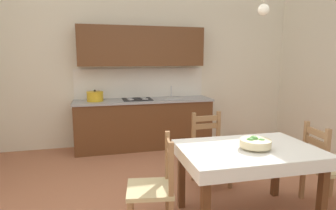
# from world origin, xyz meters

# --- Properties ---
(wall_back) EXTENTS (6.40, 0.12, 4.24)m
(wall_back) POSITION_xyz_m (0.00, 2.80, 2.12)
(wall_back) COLOR silver
(wall_back) RESTS_ON ground_plane
(kitchen_cabinetry) EXTENTS (2.49, 0.63, 2.20)m
(kitchen_cabinetry) POSITION_xyz_m (-0.16, 2.47, 0.86)
(kitchen_cabinetry) COLOR brown
(kitchen_cabinetry) RESTS_ON ground_plane
(dining_table) EXTENTS (1.37, 0.94, 0.75)m
(dining_table) POSITION_xyz_m (0.44, -0.18, 0.62)
(dining_table) COLOR brown
(dining_table) RESTS_ON ground_plane
(dining_chair_tv_side) EXTENTS (0.48, 0.48, 0.93)m
(dining_chair_tv_side) POSITION_xyz_m (-0.51, -0.17, 0.44)
(dining_chair_tv_side) COLOR #D1BC89
(dining_chair_tv_side) RESTS_ON ground_plane
(dining_chair_window_side) EXTENTS (0.48, 0.48, 0.93)m
(dining_chair_window_side) POSITION_xyz_m (1.41, -0.18, 0.44)
(dining_chair_window_side) COLOR #D1BC89
(dining_chair_window_side) RESTS_ON ground_plane
(dining_chair_kitchen_side) EXTENTS (0.44, 0.44, 0.93)m
(dining_chair_kitchen_side) POSITION_xyz_m (0.41, 0.69, 0.44)
(dining_chair_kitchen_side) COLOR #D1BC89
(dining_chair_kitchen_side) RESTS_ON ground_plane
(fruit_bowl) EXTENTS (0.30, 0.30, 0.12)m
(fruit_bowl) POSITION_xyz_m (0.48, -0.23, 0.81)
(fruit_bowl) COLOR beige
(fruit_bowl) RESTS_ON dining_table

